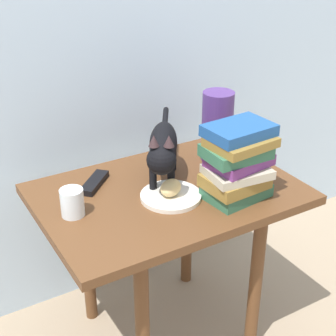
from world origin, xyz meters
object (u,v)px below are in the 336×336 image
(tv_remote, at_px, (94,183))
(bread_roll, at_px, (171,188))
(plate, at_px, (171,196))
(green_vase, at_px, (217,126))
(book_stack, at_px, (237,163))
(cat, at_px, (163,147))
(candle_jar, at_px, (72,204))
(side_table, at_px, (168,213))

(tv_remote, bearing_deg, bread_roll, -93.82)
(plate, xyz_separation_m, bread_roll, (-0.00, -0.00, 0.03))
(tv_remote, bearing_deg, green_vase, -49.06)
(plate, xyz_separation_m, book_stack, (0.18, -0.10, 0.11))
(bread_roll, distance_m, book_stack, 0.22)
(book_stack, height_order, green_vase, green_vase)
(green_vase, bearing_deg, cat, -165.16)
(bread_roll, bearing_deg, candle_jar, 167.62)
(green_vase, relative_size, tv_remote, 1.67)
(side_table, height_order, book_stack, book_stack)
(green_vase, bearing_deg, bread_roll, -150.45)
(plate, distance_m, candle_jar, 0.31)
(bread_roll, xyz_separation_m, tv_remote, (-0.17, 0.20, -0.03))
(cat, bearing_deg, book_stack, -51.40)
(plate, xyz_separation_m, cat, (0.03, 0.09, 0.13))
(side_table, bearing_deg, plate, -110.87)
(plate, distance_m, bread_roll, 0.03)
(green_vase, relative_size, candle_jar, 2.95)
(tv_remote, bearing_deg, plate, -93.24)
(plate, bearing_deg, cat, 74.42)
(candle_jar, distance_m, tv_remote, 0.19)
(candle_jar, bearing_deg, tv_remote, 46.91)
(side_table, height_order, tv_remote, tv_remote)
(cat, distance_m, candle_jar, 0.34)
(cat, distance_m, tv_remote, 0.26)
(green_vase, bearing_deg, side_table, -157.19)
(bread_roll, distance_m, tv_remote, 0.26)
(tv_remote, bearing_deg, candle_jar, -177.56)
(bread_roll, bearing_deg, tv_remote, 130.65)
(plate, height_order, green_vase, green_vase)
(side_table, height_order, candle_jar, candle_jar)
(plate, relative_size, book_stack, 0.79)
(book_stack, relative_size, tv_remote, 1.62)
(plate, bearing_deg, bread_roll, -124.65)
(side_table, relative_size, tv_remote, 5.52)
(cat, bearing_deg, side_table, -99.40)
(candle_jar, bearing_deg, cat, 5.06)
(side_table, distance_m, cat, 0.22)
(plate, xyz_separation_m, candle_jar, (-0.30, 0.06, 0.03))
(green_vase, bearing_deg, tv_remote, 175.41)
(side_table, bearing_deg, candle_jar, 177.32)
(bread_roll, bearing_deg, plate, 55.35)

